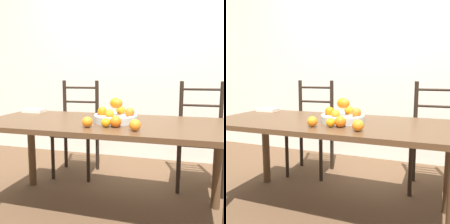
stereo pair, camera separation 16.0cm
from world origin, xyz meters
TOP-DOWN VIEW (x-y plane):
  - ground_plane at (0.00, 0.00)m, footprint 12.00×12.00m
  - wall_back at (0.00, 1.49)m, footprint 8.00×0.06m
  - dining_table at (0.00, 0.00)m, footprint 1.85×0.82m
  - fruit_bowl at (0.09, 0.00)m, footprint 0.32×0.32m
  - orange_loose_0 at (0.08, -0.20)m, footprint 0.06×0.06m
  - orange_loose_1 at (-0.04, -0.24)m, footprint 0.07×0.07m
  - orange_loose_2 at (0.29, -0.26)m, footprint 0.07×0.07m
  - orange_loose_3 at (0.14, -0.18)m, footprint 0.08×0.08m
  - chair_left at (-0.55, 0.75)m, footprint 0.45×0.43m
  - chair_right at (0.73, 0.75)m, footprint 0.42×0.40m
  - book_stack at (-0.77, 0.29)m, footprint 0.19×0.13m

SIDE VIEW (x-z plane):
  - ground_plane at x=0.00m, z-range 0.00..0.00m
  - chair_left at x=-0.55m, z-range -0.04..0.97m
  - chair_right at x=0.73m, z-range -0.04..0.97m
  - dining_table at x=0.00m, z-range 0.27..1.00m
  - book_stack at x=-0.77m, z-range 0.73..0.76m
  - orange_loose_0 at x=0.08m, z-range 0.73..0.79m
  - orange_loose_1 at x=-0.04m, z-range 0.73..0.80m
  - orange_loose_2 at x=0.29m, z-range 0.73..0.80m
  - orange_loose_3 at x=0.14m, z-range 0.73..0.81m
  - fruit_bowl at x=0.09m, z-range 0.69..0.87m
  - wall_back at x=0.00m, z-range 0.00..2.60m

